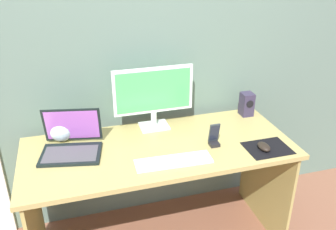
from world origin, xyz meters
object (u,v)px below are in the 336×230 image
at_px(monitor, 153,95).
at_px(phone_in_dock, 214,138).
at_px(keyboard_external, 174,161).
at_px(laptop, 71,144).
at_px(speaker_right, 247,104).
at_px(mouse, 264,147).
at_px(fishbowl, 62,129).

relative_size(monitor, phone_in_dock, 3.59).
height_order(keyboard_external, phone_in_dock, phone_in_dock).
distance_m(laptop, keyboard_external, 0.58).
bearing_deg(phone_in_dock, laptop, 168.62).
bearing_deg(speaker_right, keyboard_external, -146.94).
relative_size(keyboard_external, phone_in_dock, 3.00).
distance_m(speaker_right, keyboard_external, 0.77).
distance_m(keyboard_external, mouse, 0.53).
bearing_deg(phone_in_dock, mouse, -27.26).
relative_size(keyboard_external, mouse, 4.16).
relative_size(speaker_right, fishbowl, 1.03).
distance_m(mouse, phone_in_dock, 0.28).
bearing_deg(speaker_right, mouse, -104.62).
distance_m(monitor, keyboard_external, 0.48).
distance_m(laptop, phone_in_dock, 0.81).
relative_size(speaker_right, mouse, 1.58).
height_order(keyboard_external, mouse, mouse).
height_order(laptop, fishbowl, laptop).
distance_m(speaker_right, laptop, 1.17).
bearing_deg(speaker_right, fishbowl, 179.97).
height_order(speaker_right, mouse, speaker_right).
bearing_deg(fishbowl, mouse, -22.14).
height_order(fishbowl, mouse, fishbowl).
xyz_separation_m(monitor, mouse, (0.53, -0.45, -0.20)).
relative_size(laptop, keyboard_external, 0.89).
height_order(fishbowl, phone_in_dock, fishbowl).
xyz_separation_m(monitor, keyboard_external, (0.00, -0.42, -0.22)).
bearing_deg(laptop, monitor, 17.02).
bearing_deg(monitor, fishbowl, -179.66).
bearing_deg(laptop, phone_in_dock, -11.38).
distance_m(keyboard_external, phone_in_dock, 0.30).
xyz_separation_m(monitor, fishbowl, (-0.56, -0.00, -0.15)).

